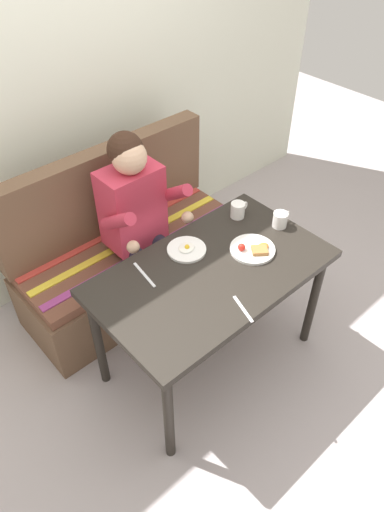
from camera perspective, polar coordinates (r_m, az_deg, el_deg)
name	(u,v)px	position (r m, az deg, el deg)	size (l,w,h in m)	color
ground_plane	(209,357)	(2.88, 2.04, -12.19)	(8.00, 8.00, 0.00)	#AEA3A4
back_wall	(59,81)	(2.92, -15.79, 19.79)	(4.40, 0.10, 2.60)	silver
table	(212,281)	(2.39, 2.41, -3.08)	(1.20, 0.70, 0.73)	black
couch	(128,253)	(3.05, -7.75, 0.33)	(1.44, 0.56, 1.00)	brown
person	(140,214)	(2.67, -6.33, 5.05)	(0.45, 0.61, 1.21)	#C23147
plate_breakfast	(253,249)	(2.44, 7.42, 0.84)	(0.23, 0.23, 0.05)	white
plate_eggs	(186,249)	(2.43, -0.70, 0.80)	(0.20, 0.20, 0.04)	white
coffee_mug	(238,209)	(2.65, 5.61, 5.64)	(0.12, 0.08, 0.09)	white
coffee_mug_second	(280,219)	(2.61, 10.67, 4.42)	(0.12, 0.08, 0.09)	white
fork	(243,309)	(2.16, 6.21, -6.40)	(0.01, 0.17, 0.01)	silver
knife	(144,275)	(2.31, -5.81, -2.27)	(0.01, 0.20, 0.01)	silver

